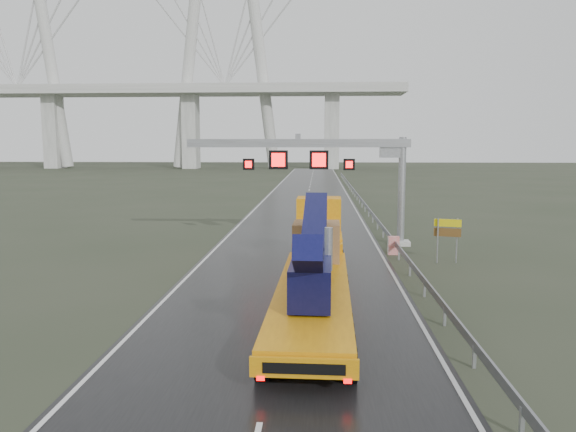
# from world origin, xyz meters

# --- Properties ---
(ground) EXTENTS (400.00, 400.00, 0.00)m
(ground) POSITION_xyz_m (0.00, 0.00, 0.00)
(ground) COLOR #2E3525
(ground) RESTS_ON ground
(road) EXTENTS (11.00, 200.00, 0.02)m
(road) POSITION_xyz_m (0.00, 40.00, 0.01)
(road) COLOR black
(road) RESTS_ON ground
(guardrail) EXTENTS (0.20, 140.00, 1.40)m
(guardrail) POSITION_xyz_m (6.10, 30.00, 0.70)
(guardrail) COLOR gray
(guardrail) RESTS_ON ground
(sign_gantry) EXTENTS (14.90, 1.20, 7.42)m
(sign_gantry) POSITION_xyz_m (2.10, 17.99, 5.61)
(sign_gantry) COLOR #A0A09C
(sign_gantry) RESTS_ON ground
(heavy_haul_truck) EXTENTS (3.19, 19.09, 4.47)m
(heavy_haul_truck) POSITION_xyz_m (1.27, 5.76, 1.73)
(heavy_haul_truck) COLOR orange
(heavy_haul_truck) RESTS_ON ground
(exit_sign_pair) EXTENTS (1.46, 0.45, 2.57)m
(exit_sign_pair) POSITION_xyz_m (8.70, 12.35, 1.80)
(exit_sign_pair) COLOR gray
(exit_sign_pair) RESTS_ON ground
(striped_barrier) EXTENTS (0.68, 0.39, 1.13)m
(striped_barrier) POSITION_xyz_m (6.00, 14.67, 0.56)
(striped_barrier) COLOR red
(striped_barrier) RESTS_ON ground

